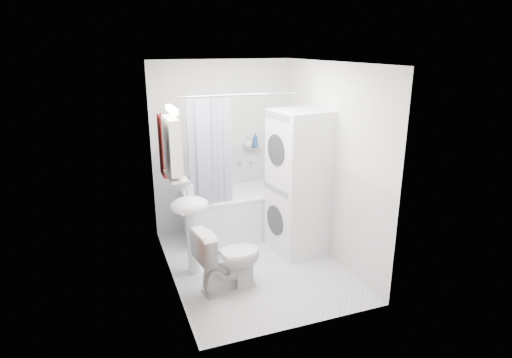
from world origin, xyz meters
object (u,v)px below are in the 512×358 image
object	(u,v)px
sink	(191,217)
washer_dryer	(299,183)
bathtub	(245,210)
toilet	(229,258)

from	to	relation	value
sink	washer_dryer	xyz separation A→B (m)	(1.43, 0.14, 0.21)
bathtub	washer_dryer	bearing A→B (deg)	-55.69
washer_dryer	toilet	size ratio (longest dim) A/B	2.48
bathtub	sink	world-z (taller)	sink
sink	toilet	bearing A→B (deg)	-57.15
toilet	bathtub	bearing A→B (deg)	-34.35
bathtub	washer_dryer	world-z (taller)	washer_dryer
bathtub	toilet	xyz separation A→B (m)	(-0.64, -1.33, 0.01)
bathtub	toilet	bearing A→B (deg)	-115.67
sink	toilet	distance (m)	0.66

